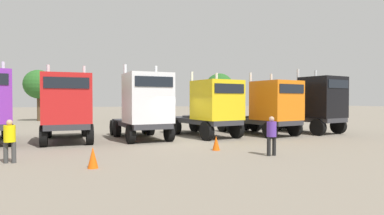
% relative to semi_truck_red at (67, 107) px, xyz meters
% --- Properties ---
extents(ground, '(200.00, 200.00, 0.00)m').
position_rel_semi_truck_red_xyz_m(ground, '(5.88, -1.49, -1.95)').
color(ground, gray).
extents(semi_truck_red, '(2.99, 6.60, 4.31)m').
position_rel_semi_truck_red_xyz_m(semi_truck_red, '(0.00, 0.00, 0.00)').
color(semi_truck_red, '#333338').
rests_on(semi_truck_red, ground).
extents(semi_truck_white, '(3.25, 6.13, 4.44)m').
position_rel_semi_truck_red_xyz_m(semi_truck_white, '(4.23, -0.27, 0.05)').
color(semi_truck_white, '#333338').
rests_on(semi_truck_white, ground).
extents(semi_truck_yellow, '(3.88, 6.59, 4.12)m').
position_rel_semi_truck_red_xyz_m(semi_truck_yellow, '(8.41, 0.01, -0.09)').
color(semi_truck_yellow, '#333338').
rests_on(semi_truck_yellow, ground).
extents(semi_truck_orange, '(3.85, 6.44, 4.15)m').
position_rel_semi_truck_red_xyz_m(semi_truck_orange, '(12.47, -0.22, -0.08)').
color(semi_truck_orange, '#333338').
rests_on(semi_truck_orange, ground).
extents(semi_truck_black, '(3.90, 6.43, 4.52)m').
position_rel_semi_truck_red_xyz_m(semi_truck_black, '(16.29, 0.09, 0.09)').
color(semi_truck_black, '#333338').
rests_on(semi_truck_black, ground).
extents(visitor_in_hivis, '(0.47, 0.47, 1.61)m').
position_rel_semi_truck_red_xyz_m(visitor_in_hivis, '(-1.62, -5.44, -1.02)').
color(visitor_in_hivis, '#3F3F3F').
rests_on(visitor_in_hivis, ground).
extents(visitor_with_camera, '(0.46, 0.45, 1.65)m').
position_rel_semi_truck_red_xyz_m(visitor_with_camera, '(8.46, -6.98, -1.00)').
color(visitor_with_camera, black).
rests_on(visitor_with_camera, ground).
extents(traffic_cone_near, '(0.36, 0.36, 0.74)m').
position_rel_semi_truck_red_xyz_m(traffic_cone_near, '(1.30, -7.31, -1.58)').
color(traffic_cone_near, '#F2590C').
rests_on(traffic_cone_near, ground).
extents(traffic_cone_mid, '(0.36, 0.36, 0.67)m').
position_rel_semi_truck_red_xyz_m(traffic_cone_mid, '(6.79, -4.93, -1.61)').
color(traffic_cone_mid, '#F2590C').
rests_on(traffic_cone_mid, ground).
extents(oak_far_left, '(3.22, 3.22, 5.73)m').
position_rel_semi_truck_red_xyz_m(oak_far_left, '(-4.33, 20.63, 2.14)').
color(oak_far_left, '#4C3823').
rests_on(oak_far_left, ground).
extents(oak_far_centre, '(3.48, 3.48, 5.27)m').
position_rel_semi_truck_red_xyz_m(oak_far_centre, '(6.60, 15.70, 1.56)').
color(oak_far_centre, '#4C3823').
rests_on(oak_far_centre, ground).
extents(oak_far_right, '(3.51, 3.51, 5.59)m').
position_rel_semi_truck_red_xyz_m(oak_far_right, '(16.23, 17.45, 1.87)').
color(oak_far_right, '#4C3823').
rests_on(oak_far_right, ground).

